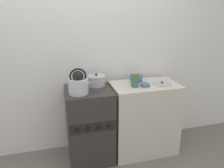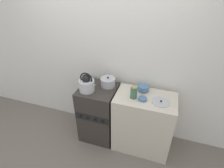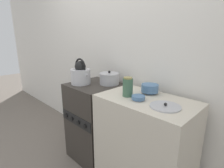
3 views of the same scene
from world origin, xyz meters
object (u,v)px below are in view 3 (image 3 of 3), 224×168
Objects in this scene: enamel_bowl at (150,88)px; storage_jar at (128,87)px; small_ceramic_bowl at (138,98)px; loose_pot_lid at (165,106)px; stove at (95,121)px; kettle at (81,74)px; cooking_pot at (109,79)px.

enamel_bowl is 0.92× the size of storage_jar.
small_ceramic_bowl is 0.14m from storage_jar.
storage_jar is 0.74× the size of loose_pot_lid.
storage_jar is at bearing -7.47° from stove.
kettle is at bearing -177.93° from storage_jar.
cooking_pot is 0.46m from storage_jar.
stove is at bearing -135.43° from cooking_pot.
enamel_bowl is 1.40× the size of small_ceramic_bowl.
loose_pot_lid is at bearing -3.95° from stove.
stove is 4.17× the size of cooking_pot.
stove is 0.83m from small_ceramic_bowl.
storage_jar is (0.54, -0.07, 0.55)m from stove.
loose_pot_lid is at bearing 5.09° from small_ceramic_bowl.
loose_pot_lid is at bearing 1.85° from kettle.
cooking_pot reaches higher than enamel_bowl.
small_ceramic_bowl is 0.23m from loose_pot_lid.
kettle reaches higher than cooking_pot.
loose_pot_lid is (0.36, 0.01, -0.08)m from storage_jar.
loose_pot_lid is (0.90, -0.06, 0.47)m from stove.
enamel_bowl is at bearing 98.10° from small_ceramic_bowl.
stove is at bearing 38.95° from kettle.
storage_jar is (0.66, 0.02, -0.02)m from kettle.
enamel_bowl reaches higher than loose_pot_lid.
small_ceramic_bowl is at bearing -81.90° from enamel_bowl.
storage_jar is at bearing -114.99° from enamel_bowl.
kettle is 1.02m from loose_pot_lid.
stove is 4.00× the size of loose_pot_lid.
cooking_pot reaches higher than small_ceramic_bowl.
cooking_pot is 1.98× the size of small_ceramic_bowl.
kettle is 0.32m from cooking_pot.
kettle is at bearing -138.09° from cooking_pot.
cooking_pot is at bearing 44.57° from stove.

